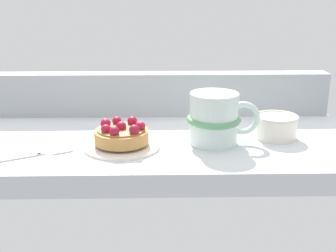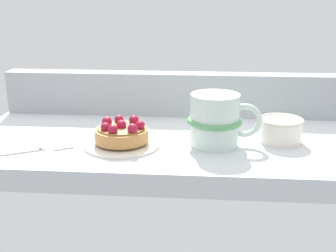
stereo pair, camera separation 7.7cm
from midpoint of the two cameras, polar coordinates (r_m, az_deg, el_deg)
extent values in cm
cube|color=silver|center=(83.08, -3.44, -2.73)|extent=(74.65, 35.50, 3.87)
cube|color=#9EA3A8|center=(95.99, -3.19, 4.21)|extent=(73.16, 4.55, 9.39)
cylinder|color=silver|center=(77.70, -8.93, -2.48)|extent=(13.72, 13.72, 0.96)
cylinder|color=silver|center=(77.79, -8.92, -2.65)|extent=(7.55, 7.55, 0.48)
cylinder|color=#B77F42|center=(77.18, -8.98, -1.39)|extent=(9.60, 9.60, 2.19)
cylinder|color=olive|center=(76.79, -9.03, -0.51)|extent=(8.45, 8.45, 0.30)
sphere|color=maroon|center=(76.62, -9.05, -0.10)|extent=(1.80, 1.80, 1.80)
sphere|color=maroon|center=(75.96, -6.53, -0.07)|extent=(1.69, 1.69, 1.69)
sphere|color=maroon|center=(79.21, -7.51, 0.59)|extent=(1.82, 1.82, 1.82)
sphere|color=maroon|center=(79.84, -9.51, 0.62)|extent=(1.67, 1.67, 1.67)
sphere|color=maroon|center=(78.19, -11.02, 0.27)|extent=(1.83, 1.83, 1.83)
sphere|color=maroon|center=(75.42, -11.09, -0.48)|extent=(1.72, 1.72, 1.72)
sphere|color=maroon|center=(73.86, -10.06, -0.75)|extent=(1.73, 1.73, 1.73)
sphere|color=maroon|center=(73.94, -7.44, -0.56)|extent=(1.83, 1.83, 1.83)
cylinder|color=silver|center=(77.65, 3.23, 0.96)|extent=(8.70, 8.70, 9.36)
torus|color=#569960|center=(77.70, 3.22, 0.84)|extent=(9.86, 9.86, 1.12)
torus|color=silver|center=(78.24, 7.07, 0.98)|extent=(6.28, 1.04, 6.28)
cube|color=silver|center=(76.97, -23.59, -4.15)|extent=(11.01, 6.13, 0.60)
cube|color=silver|center=(77.54, -19.19, -3.47)|extent=(1.32, 1.05, 0.60)
cube|color=silver|center=(77.07, -16.49, -3.33)|extent=(3.22, 1.82, 0.60)
cube|color=silver|center=(77.74, -16.61, -3.16)|extent=(3.22, 1.82, 0.60)
cube|color=silver|center=(78.42, -16.72, -2.99)|extent=(3.22, 1.82, 0.60)
cube|color=silver|center=(79.10, -16.84, -2.83)|extent=(3.22, 1.82, 0.60)
cylinder|color=silver|center=(82.78, 11.49, -0.20)|extent=(7.72, 7.72, 4.15)
torus|color=beige|center=(82.18, 11.57, 1.18)|extent=(8.16, 8.16, 0.60)
camera|label=1|loc=(0.04, -92.86, -0.91)|focal=46.28mm
camera|label=2|loc=(0.04, 87.14, 0.91)|focal=46.28mm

